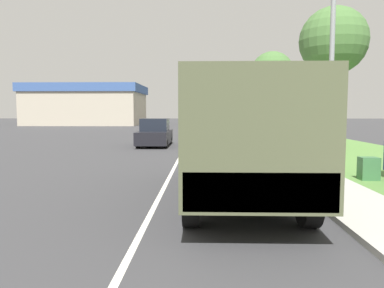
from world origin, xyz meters
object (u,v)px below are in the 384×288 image
at_px(military_truck, 238,132).
at_px(lamp_post, 326,15).
at_px(car_nearest_ahead, 155,134).
at_px(car_second_ahead, 215,128).

distance_m(military_truck, lamp_post, 4.55).
height_order(car_nearest_ahead, car_second_ahead, car_nearest_ahead).
relative_size(car_nearest_ahead, car_second_ahead, 0.96).
bearing_deg(car_second_ahead, military_truck, -90.59).
xyz_separation_m(car_nearest_ahead, car_second_ahead, (4.10, 10.69, -0.10)).
bearing_deg(lamp_post, car_nearest_ahead, 117.70).
distance_m(car_second_ahead, lamp_post, 23.51).
distance_m(military_truck, car_nearest_ahead, 14.75).
xyz_separation_m(military_truck, car_nearest_ahead, (-3.84, 14.21, -0.86)).
height_order(military_truck, car_nearest_ahead, military_truck).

